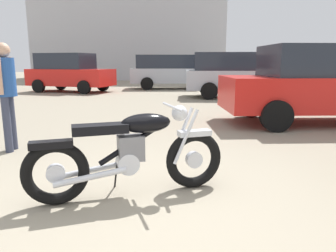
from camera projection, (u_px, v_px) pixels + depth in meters
name	position (u px, v px, depth m)	size (l,w,h in m)	color
ground_plane	(135.00, 209.00, 3.02)	(80.00, 80.00, 0.00)	gray
vintage_motorcycle	(131.00, 154.00, 3.26)	(1.93, 0.98, 0.94)	black
bystander	(6.00, 86.00, 4.83)	(0.30, 0.45, 1.66)	#383D51
red_hatchback_near	(335.00, 82.00, 7.12)	(4.92, 2.54, 1.74)	black
blue_hatchback_right	(243.00, 73.00, 12.49)	(4.82, 2.23, 1.74)	black
silver_sedan_mid	(69.00, 72.00, 14.87)	(4.13, 2.35, 1.78)	black
dark_sedan_left	(174.00, 71.00, 16.65)	(4.91, 2.48, 1.74)	black
industrial_building	(139.00, 25.00, 28.47)	(15.70, 11.18, 17.33)	#B2B2B7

